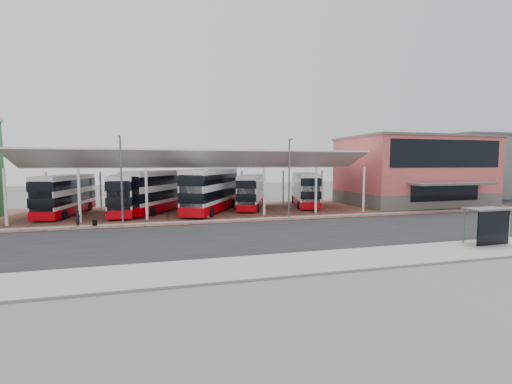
# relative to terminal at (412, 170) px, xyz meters

# --- Properties ---
(ground) EXTENTS (140.00, 140.00, 0.00)m
(ground) POSITION_rel_terminal_xyz_m (-23.00, -13.92, -4.66)
(ground) COLOR #4E514B
(road) EXTENTS (120.00, 14.00, 0.02)m
(road) POSITION_rel_terminal_xyz_m (-23.00, -14.92, -4.65)
(road) COLOR black
(road) RESTS_ON ground
(forecourt) EXTENTS (72.00, 16.00, 0.06)m
(forecourt) POSITION_rel_terminal_xyz_m (-21.00, -0.92, -4.63)
(forecourt) COLOR brown
(forecourt) RESTS_ON ground
(sidewalk) EXTENTS (120.00, 4.00, 0.14)m
(sidewalk) POSITION_rel_terminal_xyz_m (-23.00, -22.92, -4.59)
(sidewalk) COLOR slate
(sidewalk) RESTS_ON ground
(north_kerb) EXTENTS (120.00, 0.80, 0.14)m
(north_kerb) POSITION_rel_terminal_xyz_m (-23.00, -7.72, -4.59)
(north_kerb) COLOR slate
(north_kerb) RESTS_ON ground
(yellow_line_near) EXTENTS (120.00, 0.12, 0.01)m
(yellow_line_near) POSITION_rel_terminal_xyz_m (-23.00, -20.92, -4.63)
(yellow_line_near) COLOR #CBB800
(yellow_line_near) RESTS_ON road
(yellow_line_far) EXTENTS (120.00, 0.12, 0.01)m
(yellow_line_far) POSITION_rel_terminal_xyz_m (-23.00, -20.62, -4.63)
(yellow_line_far) COLOR #CBB800
(yellow_line_far) RESTS_ON road
(canopy) EXTENTS (37.00, 11.63, 7.07)m
(canopy) POSITION_rel_terminal_xyz_m (-29.00, 0.01, 1.14)
(canopy) COLOR white
(canopy) RESTS_ON ground
(terminal) EXTENTS (18.40, 14.40, 9.25)m
(terminal) POSITION_rel_terminal_xyz_m (0.00, 0.00, 0.00)
(terminal) COLOR #5F5E5A
(terminal) RESTS_ON ground
(warehouse) EXTENTS (30.50, 20.50, 10.25)m
(warehouse) POSITION_rel_terminal_xyz_m (25.00, 10.08, 0.50)
(warehouse) COLOR slate
(warehouse) RESTS_ON ground
(lamp_west) EXTENTS (0.16, 0.90, 8.07)m
(lamp_west) POSITION_rel_terminal_xyz_m (-37.00, -7.65, -0.30)
(lamp_west) COLOR #5B5D63
(lamp_west) RESTS_ON ground
(lamp_east) EXTENTS (0.16, 0.90, 8.07)m
(lamp_east) POSITION_rel_terminal_xyz_m (-21.00, -7.65, -0.30)
(lamp_east) COLOR #5B5D63
(lamp_east) RESTS_ON ground
(bus_0) EXTENTS (4.07, 10.72, 4.31)m
(bus_0) POSITION_rel_terminal_xyz_m (-43.65, 0.52, -2.46)
(bus_0) COLOR white
(bus_0) RESTS_ON forecourt
(bus_1) EXTENTS (2.73, 10.50, 4.32)m
(bus_1) POSITION_rel_terminal_xyz_m (-37.63, -0.26, -2.46)
(bus_1) COLOR white
(bus_1) RESTS_ON forecourt
(bus_2) EXTENTS (7.95, 11.28, 4.73)m
(bus_2) POSITION_rel_terminal_xyz_m (-33.93, 0.86, -2.25)
(bus_2) COLOR white
(bus_2) RESTS_ON forecourt
(bus_3) EXTENTS (7.95, 11.90, 4.93)m
(bus_3) POSITION_rel_terminal_xyz_m (-28.08, -1.12, -2.15)
(bus_3) COLOR white
(bus_3) RESTS_ON forecourt
(bus_4) EXTENTS (5.72, 10.15, 4.12)m
(bus_4) POSITION_rel_terminal_xyz_m (-22.85, 0.80, -2.55)
(bus_4) COLOR white
(bus_4) RESTS_ON forecourt
(bus_5) EXTENTS (5.07, 10.76, 4.32)m
(bus_5) POSITION_rel_terminal_xyz_m (-15.51, 1.19, -2.45)
(bus_5) COLOR white
(bus_5) RESTS_ON forecourt
(pedestrian) EXTENTS (0.39, 0.58, 1.58)m
(pedestrian) POSITION_rel_terminal_xyz_m (-40.62, -7.82, -3.81)
(pedestrian) COLOR black
(pedestrian) RESTS_ON forecourt
(suitcase) EXTENTS (0.36, 0.26, 0.62)m
(suitcase) POSITION_rel_terminal_xyz_m (-39.28, -7.92, -4.29)
(suitcase) COLOR black
(suitcase) RESTS_ON forecourt
(bus_shelter) EXTENTS (3.11, 1.55, 2.43)m
(bus_shelter) POSITION_rel_terminal_xyz_m (-11.60, -22.16, -3.00)
(bus_shelter) COLOR black
(bus_shelter) RESTS_ON sidewalk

